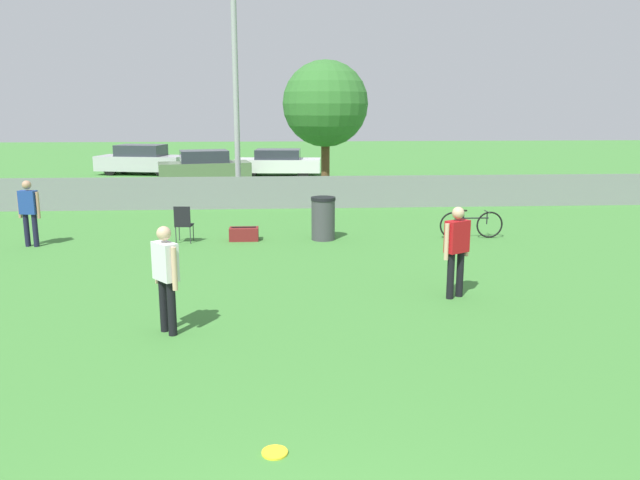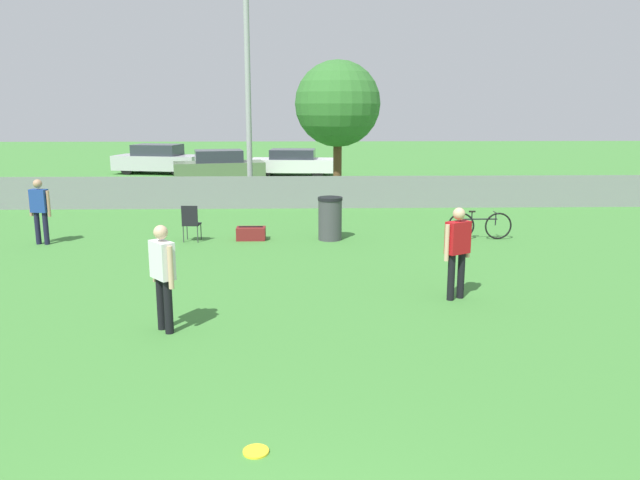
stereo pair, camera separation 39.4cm
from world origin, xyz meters
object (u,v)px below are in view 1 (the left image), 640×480
bicycle_sideline (471,224)px  gear_bag_sideline (244,234)px  spectator_in_blue (29,209)px  player_receiver_white (166,272)px  tree_near_pole (325,104)px  frisbee_disc (275,452)px  trash_bin (323,218)px  parked_car_silver (142,160)px  player_defender_red (457,245)px  folding_chair_sideline (183,222)px  light_pole (235,72)px  parked_car_olive (204,167)px  parked_car_white (278,163)px

bicycle_sideline → gear_bag_sideline: (-5.96, 0.11, -0.20)m
spectator_in_blue → player_receiver_white: bearing=136.7°
tree_near_pole → frisbee_disc: (-1.82, -17.89, -3.48)m
frisbee_disc → bicycle_sideline: (5.10, 10.14, 0.35)m
trash_bin → frisbee_disc: bearing=-96.7°
gear_bag_sideline → parked_car_silver: (-6.10, 16.63, 0.56)m
player_defender_red → folding_chair_sideline: (-5.60, 5.03, -0.44)m
light_pole → parked_car_silver: size_ratio=1.65×
tree_near_pole → player_defender_red: bearing=-83.7°
player_defender_red → parked_car_silver: player_defender_red is taller
light_pole → spectator_in_blue: bearing=-123.0°
player_receiver_white → gear_bag_sideline: (0.78, 6.74, -0.80)m
trash_bin → parked_car_olive: parked_car_olive is taller
spectator_in_blue → frisbee_disc: 11.62m
spectator_in_blue → frisbee_disc: bearing=133.4°
gear_bag_sideline → trash_bin: bearing=-0.9°
spectator_in_blue → parked_car_white: (6.08, 15.84, -0.30)m
spectator_in_blue → trash_bin: 7.28m
folding_chair_sideline → gear_bag_sideline: 1.56m
tree_near_pole → folding_chair_sideline: tree_near_pole is taller
trash_bin → gear_bag_sideline: (-2.06, 0.03, -0.39)m
player_receiver_white → parked_car_white: (1.66, 22.20, -0.32)m
bicycle_sideline → folding_chair_sideline: bearing=-179.1°
tree_near_pole → player_defender_red: 13.18m
bicycle_sideline → gear_bag_sideline: bearing=179.2°
frisbee_disc → bicycle_sideline: size_ratio=0.16×
gear_bag_sideline → parked_car_olive: bearing=100.8°
spectator_in_blue → parked_car_silver: size_ratio=0.35×
player_receiver_white → player_defender_red: bearing=67.9°
spectator_in_blue → bicycle_sideline: (11.17, 0.28, -0.58)m
player_defender_red → gear_bag_sideline: player_defender_red is taller
parked_car_olive → parked_car_white: 4.15m
gear_bag_sideline → folding_chair_sideline: bearing=-172.8°
frisbee_disc → parked_car_silver: bearing=104.5°
light_pole → gear_bag_sideline: (0.56, -6.79, -4.41)m
tree_near_pole → frisbee_disc: size_ratio=19.06×
tree_near_pole → parked_car_olive: bearing=133.7°
player_defender_red → parked_car_white: 20.93m
light_pole → tree_near_pole: size_ratio=1.51×
player_defender_red → parked_car_olive: (-6.59, 18.27, -0.28)m
frisbee_disc → gear_bag_sideline: 10.28m
tree_near_pole → light_pole: bearing=-165.2°
folding_chair_sideline → gear_bag_sideline: bearing=-168.4°
light_pole → bicycle_sideline: size_ratio=4.56×
light_pole → frisbee_disc: bearing=-85.3°
spectator_in_blue → folding_chair_sideline: bearing=-165.2°
tree_near_pole → folding_chair_sideline: 9.36m
tree_near_pole → parked_car_olive: size_ratio=1.17×
light_pole → spectator_in_blue: 9.29m
player_defender_red → folding_chair_sideline: size_ratio=1.76×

